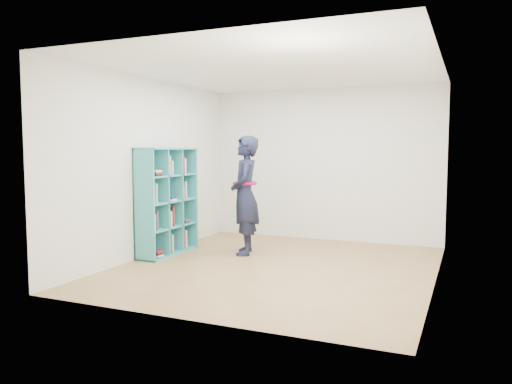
% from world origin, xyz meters
% --- Properties ---
extents(floor, '(4.50, 4.50, 0.00)m').
position_xyz_m(floor, '(0.00, 0.00, 0.00)').
color(floor, olive).
rests_on(floor, ground).
extents(ceiling, '(4.50, 4.50, 0.00)m').
position_xyz_m(ceiling, '(0.00, 0.00, 2.60)').
color(ceiling, white).
rests_on(ceiling, wall_back).
extents(wall_left, '(0.02, 4.50, 2.60)m').
position_xyz_m(wall_left, '(-2.00, 0.00, 1.30)').
color(wall_left, silver).
rests_on(wall_left, floor).
extents(wall_right, '(0.02, 4.50, 2.60)m').
position_xyz_m(wall_right, '(2.00, 0.00, 1.30)').
color(wall_right, silver).
rests_on(wall_right, floor).
extents(wall_back, '(4.00, 0.02, 2.60)m').
position_xyz_m(wall_back, '(0.00, 2.25, 1.30)').
color(wall_back, silver).
rests_on(wall_back, floor).
extents(wall_front, '(4.00, 0.02, 2.60)m').
position_xyz_m(wall_front, '(0.00, -2.25, 1.30)').
color(wall_front, silver).
rests_on(wall_front, floor).
extents(bookshelf, '(0.35, 1.19, 1.59)m').
position_xyz_m(bookshelf, '(-1.84, 0.16, 0.78)').
color(bookshelf, teal).
rests_on(bookshelf, floor).
extents(person, '(0.63, 0.76, 1.77)m').
position_xyz_m(person, '(-0.74, 0.61, 0.89)').
color(person, black).
rests_on(person, floor).
extents(smartphone, '(0.06, 0.10, 0.14)m').
position_xyz_m(smartphone, '(-0.91, 0.63, 1.00)').
color(smartphone, silver).
rests_on(smartphone, person).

